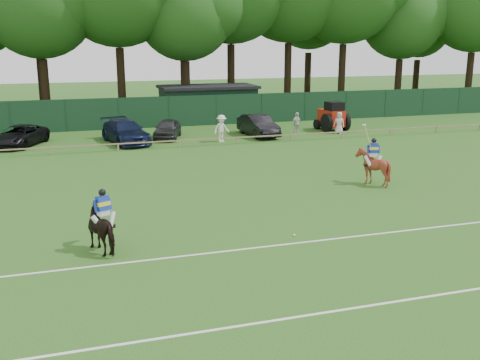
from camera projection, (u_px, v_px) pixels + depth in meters
name	position (u px, v px, depth m)	size (l,w,h in m)	color
ground	(252.00, 238.00, 20.25)	(160.00, 160.00, 0.00)	#1E4C14
horse_dark	(104.00, 228.00, 18.88)	(0.86, 1.88, 1.59)	black
horse_chestnut	(373.00, 167.00, 27.53)	(1.43, 1.61, 1.78)	maroon
suv_black	(19.00, 136.00, 37.50)	(2.28, 4.93, 1.37)	black
sedan_navy	(125.00, 132.00, 38.60)	(2.19, 5.39, 1.56)	#111937
hatch_grey	(167.00, 129.00, 40.40)	(1.64, 4.09, 1.39)	#2F2F31
estate_black	(258.00, 125.00, 41.43)	(1.64, 4.71, 1.55)	black
spectator_left	(221.00, 129.00, 38.92)	(1.22, 0.70, 1.88)	silver
spectator_mid	(297.00, 123.00, 41.94)	(0.99, 0.41, 1.69)	beige
spectator_right	(339.00, 123.00, 42.34)	(0.80, 0.52, 1.64)	silver
rider_dark	(103.00, 208.00, 18.69)	(0.90, 0.58, 1.41)	silver
rider_chestnut	(373.00, 151.00, 27.33)	(0.92, 0.72, 2.05)	silver
polo_ball	(294.00, 235.00, 20.41)	(0.09, 0.09, 0.09)	silver
pitch_lines	(288.00, 276.00, 17.01)	(60.00, 5.10, 0.01)	silver
pitch_rail	(164.00, 141.00, 36.80)	(62.10, 0.10, 0.50)	#997F5B
perimeter_fence	(145.00, 113.00, 44.93)	(92.08, 0.08, 2.50)	#14351E
utility_shed	(208.00, 103.00, 49.38)	(8.40, 4.40, 3.04)	#14331E
tree_row	(154.00, 115.00, 53.22)	(96.00, 12.00, 21.00)	#26561C
tractor	(332.00, 117.00, 43.76)	(2.02, 2.84, 2.27)	#A4210F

